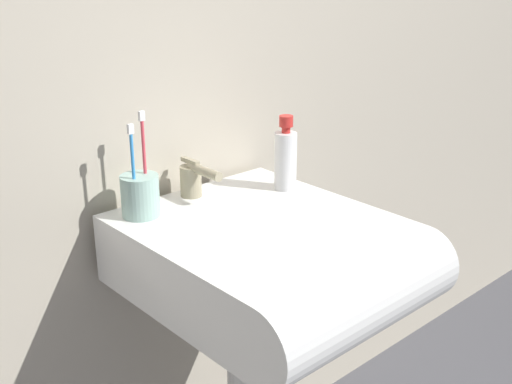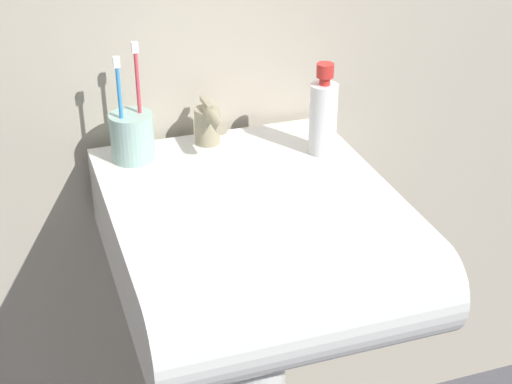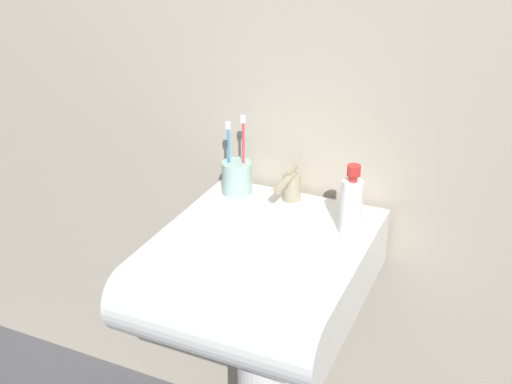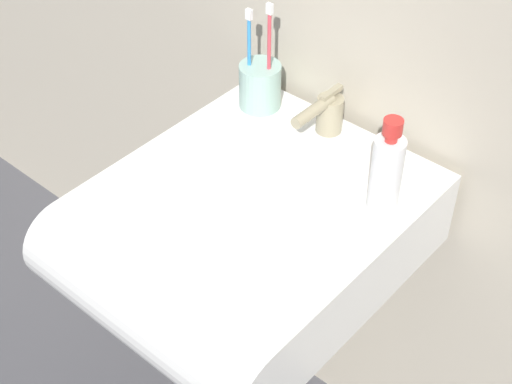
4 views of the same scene
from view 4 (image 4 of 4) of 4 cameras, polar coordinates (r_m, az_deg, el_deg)
sink_pedestal at (r=1.72m, az=0.28°, el=-12.71°), size 0.14×0.14×0.72m
sink_basin at (r=1.36m, az=-1.28°, el=-3.45°), size 0.48×0.59×0.15m
faucet at (r=1.45m, az=5.13°, el=5.75°), size 0.05×0.13×0.09m
toothbrush_cup at (r=1.51m, az=0.29°, el=7.82°), size 0.08×0.08×0.22m
soap_bottle at (r=1.28m, az=9.48°, el=1.53°), size 0.05×0.05×0.18m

